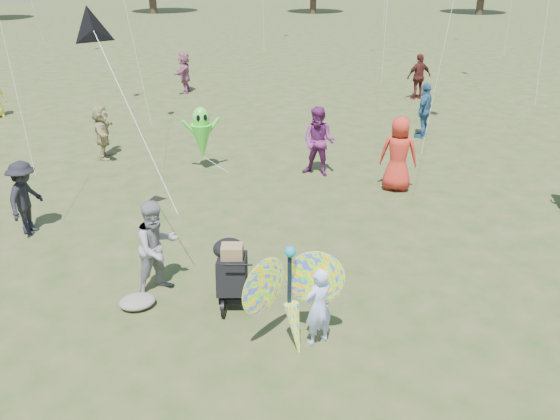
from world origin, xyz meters
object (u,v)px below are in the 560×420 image
object	(u,v)px
child_girl	(318,307)
crowd_e	(319,142)
crowd_h	(419,77)
crowd_b	(25,198)
crowd_d	(102,132)
alien_kite	(202,136)
butterfly_kite	(292,297)
crowd_a	(399,154)
crowd_j	(184,73)
jogging_stroller	(232,269)
crowd_c	(424,110)
adult_man	(157,248)

from	to	relation	value
child_girl	crowd_e	size ratio (longest dim) A/B	0.69
crowd_h	crowd_b	bearing A→B (deg)	28.77
crowd_b	crowd_d	xyz separation A→B (m)	(1.52, 4.46, -0.01)
crowd_b	alien_kite	size ratio (longest dim) A/B	0.90
child_girl	crowd_b	bearing A→B (deg)	-63.12
child_girl	butterfly_kite	size ratio (longest dim) A/B	0.68
crowd_a	crowd_h	bearing A→B (deg)	-91.08
crowd_e	butterfly_kite	size ratio (longest dim) A/B	0.98
crowd_h	alien_kite	bearing A→B (deg)	28.07
crowd_j	jogging_stroller	world-z (taller)	crowd_j
crowd_j	crowd_c	bearing A→B (deg)	59.59
butterfly_kite	crowd_d	bearing A→B (deg)	104.99
crowd_j	jogging_stroller	bearing A→B (deg)	18.06
crowd_e	adult_man	bearing A→B (deg)	-94.84
crowd_c	jogging_stroller	world-z (taller)	crowd_c
butterfly_kite	jogging_stroller	bearing A→B (deg)	112.46
alien_kite	jogging_stroller	bearing A→B (deg)	-95.12
crowd_b	crowd_h	size ratio (longest dim) A/B	0.87
adult_man	butterfly_kite	distance (m)	2.67
crowd_e	jogging_stroller	distance (m)	6.15
child_girl	crowd_c	world-z (taller)	crowd_c
crowd_j	butterfly_kite	world-z (taller)	crowd_j
child_girl	adult_man	xyz separation A→B (m)	(-2.09, 2.10, 0.21)
child_girl	crowd_h	bearing A→B (deg)	-138.85
child_girl	alien_kite	size ratio (longest dim) A/B	0.72
crowd_d	jogging_stroller	world-z (taller)	crowd_d
adult_man	crowd_j	xyz separation A→B (m)	(2.52, 15.28, 0.02)
adult_man	crowd_h	size ratio (longest dim) A/B	0.93
child_girl	jogging_stroller	xyz separation A→B (m)	(-0.97, 1.45, -0.02)
crowd_b	crowd_e	bearing A→B (deg)	-55.00
crowd_c	crowd_h	world-z (taller)	crowd_h
crowd_e	alien_kite	xyz separation A→B (m)	(-2.85, 1.20, 0.06)
adult_man	crowd_b	xyz separation A→B (m)	(-2.38, 3.02, -0.06)
crowd_c	crowd_b	bearing A→B (deg)	-23.61
crowd_b	butterfly_kite	world-z (taller)	butterfly_kite
jogging_stroller	butterfly_kite	xyz separation A→B (m)	(0.58, -1.40, 0.23)
crowd_h	jogging_stroller	size ratio (longest dim) A/B	1.61
crowd_b	alien_kite	distance (m)	4.84
jogging_stroller	crowd_b	bearing A→B (deg)	150.18
crowd_d	crowd_a	bearing A→B (deg)	-116.45
crowd_h	adult_man	bearing A→B (deg)	42.43
crowd_d	butterfly_kite	world-z (taller)	butterfly_kite
crowd_h	alien_kite	world-z (taller)	crowd_h
crowd_c	butterfly_kite	bearing A→B (deg)	8.94
crowd_e	butterfly_kite	world-z (taller)	crowd_e
crowd_d	crowd_e	world-z (taller)	crowd_e
child_girl	crowd_b	world-z (taller)	crowd_b
crowd_h	jogging_stroller	bearing A→B (deg)	46.96
crowd_c	crowd_d	world-z (taller)	crowd_c
crowd_d	jogging_stroller	xyz separation A→B (m)	(1.98, -8.14, -0.16)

